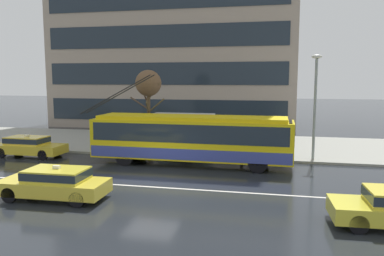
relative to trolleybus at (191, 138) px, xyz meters
The scene contains 13 objects.
ground_plane 4.17m from the trolleybus, 108.23° to the right, with size 160.00×160.00×0.00m, color #22262B.
sidewalk_slab 6.87m from the trolleybus, 100.40° to the left, with size 80.00×10.00×0.14m, color gray.
lane_centre_line 5.26m from the trolleybus, 103.95° to the right, with size 72.00×0.14×0.01m, color silver.
trolleybus is the anchor object (origin of this frame).
taxi_queued_behind_bus 10.54m from the trolleybus, behind, with size 4.46×1.85×1.39m.
taxi_oncoming_near 8.48m from the trolleybus, 118.77° to the right, with size 4.43×1.88×1.39m.
bus_shelter 3.50m from the trolleybus, 111.39° to the left, with size 4.01×1.77×2.47m.
pedestrian_at_shelter 5.15m from the trolleybus, 117.40° to the left, with size 0.49×0.49×1.63m.
pedestrian_approaching_curb 3.39m from the trolleybus, 37.26° to the left, with size 1.36×1.36×1.93m.
pedestrian_walking_past 4.66m from the trolleybus, 34.81° to the left, with size 1.07×1.07×1.95m.
pedestrian_waiting_by_pole 3.85m from the trolleybus, 110.09° to the left, with size 1.34×1.34×2.03m.
street_lamp 7.62m from the trolleybus, 19.82° to the left, with size 0.60×0.32×6.12m.
street_tree_bare 6.35m from the trolleybus, 133.85° to the left, with size 2.38×2.07×5.32m.
Camera 1 is at (5.88, -17.46, 4.88)m, focal length 36.22 mm.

